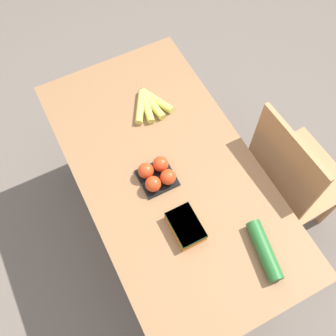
% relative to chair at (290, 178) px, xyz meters
% --- Properties ---
extents(ground_plane, '(12.00, 12.00, 0.00)m').
position_rel_chair_xyz_m(ground_plane, '(-0.19, -0.56, -0.49)').
color(ground_plane, '#665B51').
extents(dining_table, '(1.34, 0.71, 0.74)m').
position_rel_chair_xyz_m(dining_table, '(-0.19, -0.56, 0.14)').
color(dining_table, olive).
rests_on(dining_table, ground_plane).
extents(chair, '(0.44, 0.42, 0.94)m').
position_rel_chair_xyz_m(chair, '(0.00, 0.00, 0.00)').
color(chair, '#A87547').
rests_on(chair, ground_plane).
extents(banana_bunch, '(0.19, 0.19, 0.03)m').
position_rel_chair_xyz_m(banana_bunch, '(-0.52, -0.49, 0.27)').
color(banana_bunch, brown).
rests_on(banana_bunch, dining_table).
extents(tomato_pack, '(0.14, 0.14, 0.07)m').
position_rel_chair_xyz_m(tomato_pack, '(-0.18, -0.62, 0.29)').
color(tomato_pack, black).
rests_on(tomato_pack, dining_table).
extents(carrot_bag, '(0.15, 0.10, 0.05)m').
position_rel_chair_xyz_m(carrot_bag, '(0.06, -0.62, 0.28)').
color(carrot_bag, orange).
rests_on(carrot_bag, dining_table).
extents(cucumber_near, '(0.23, 0.09, 0.06)m').
position_rel_chair_xyz_m(cucumber_near, '(0.28, -0.40, 0.28)').
color(cucumber_near, '#236028').
rests_on(cucumber_near, dining_table).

